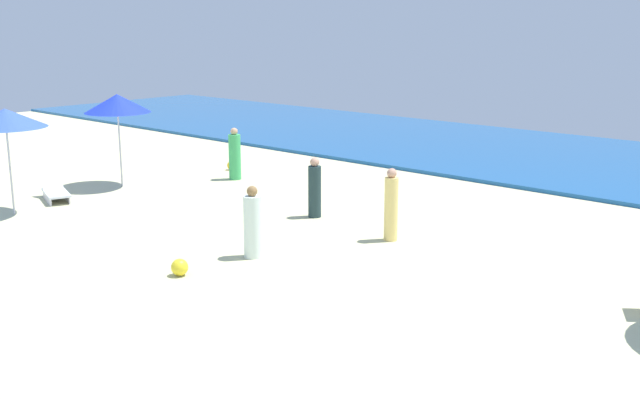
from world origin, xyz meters
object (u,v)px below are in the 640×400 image
at_px(beachgoer_3, 235,156).
at_px(beach_ball_1, 232,165).
at_px(umbrella_6, 5,118).
at_px(beach_ball_2, 180,267).
at_px(umbrella_1, 117,103).
at_px(beachgoer_1, 253,225).
at_px(beachgoer_2, 315,189).
at_px(beachgoer_0, 391,206).
at_px(lounge_chair_6_0, 55,192).

distance_m(beachgoer_3, beach_ball_1, 1.64).
height_order(umbrella_6, beach_ball_2, umbrella_6).
xyz_separation_m(umbrella_1, beachgoer_1, (8.01, -2.15, -1.77)).
bearing_deg(beachgoer_3, beach_ball_2, 37.59).
relative_size(beachgoer_2, beach_ball_2, 4.52).
relative_size(beachgoer_1, beach_ball_1, 5.17).
bearing_deg(beachgoer_0, beach_ball_1, -105.48).
relative_size(umbrella_1, beach_ball_2, 8.12).
bearing_deg(beach_ball_2, umbrella_6, 178.78).
bearing_deg(beachgoer_0, beach_ball_2, -14.97).
height_order(lounge_chair_6_0, beach_ball_1, lounge_chair_6_0).
relative_size(umbrella_1, beach_ball_1, 9.25).
distance_m(lounge_chair_6_0, beachgoer_3, 5.46).
height_order(umbrella_1, umbrella_6, umbrella_1).
relative_size(beachgoer_0, beachgoer_3, 1.03).
bearing_deg(beachgoer_3, beach_ball_1, -131.03).
distance_m(beachgoer_1, beachgoer_2, 3.56).
bearing_deg(beach_ball_1, lounge_chair_6_0, -93.63).
height_order(beachgoer_0, beach_ball_1, beachgoer_0).
bearing_deg(beachgoer_0, beachgoer_2, -94.59).
height_order(umbrella_1, beachgoer_1, umbrella_1).
bearing_deg(beachgoer_3, beachgoer_2, 66.66).
relative_size(umbrella_6, beachgoer_0, 1.63).
height_order(beachgoer_0, beachgoer_1, beachgoer_0).
distance_m(umbrella_1, beach_ball_1, 4.54).
distance_m(umbrella_6, beachgoer_2, 7.92).
bearing_deg(beachgoer_2, umbrella_1, 167.91).
height_order(umbrella_1, lounge_chair_6_0, umbrella_1).
relative_size(beachgoer_3, beach_ball_1, 5.45).
bearing_deg(beachgoer_0, beachgoer_3, -102.06).
xyz_separation_m(umbrella_1, beach_ball_1, (0.56, 3.86, -2.32)).
bearing_deg(umbrella_6, beach_ball_1, 91.90).
bearing_deg(beachgoer_2, beachgoer_3, 138.44).
relative_size(umbrella_1, beachgoer_3, 1.70).
height_order(umbrella_1, beach_ball_2, umbrella_1).
bearing_deg(beachgoer_3, lounge_chair_6_0, -20.90).
relative_size(lounge_chair_6_0, beach_ball_1, 5.24).
bearing_deg(umbrella_1, beachgoer_0, 4.78).
bearing_deg(beachgoer_2, lounge_chair_6_0, -174.40).
distance_m(umbrella_6, beachgoer_0, 9.88).
distance_m(beach_ball_1, beach_ball_2, 10.64).
bearing_deg(lounge_chair_6_0, beachgoer_1, -69.31).
height_order(umbrella_6, beachgoer_2, umbrella_6).
bearing_deg(umbrella_6, beach_ball_2, -1.22).
xyz_separation_m(umbrella_1, umbrella_6, (0.81, -3.78, -0.00)).
xyz_separation_m(beachgoer_1, beach_ball_1, (-7.46, 6.01, -0.55)).
xyz_separation_m(lounge_chair_6_0, beachgoer_3, (1.60, 5.19, 0.51)).
bearing_deg(beachgoer_0, lounge_chair_6_0, -68.10).
bearing_deg(beachgoer_1, beach_ball_1, -143.07).
relative_size(beachgoer_0, beach_ball_1, 5.60).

